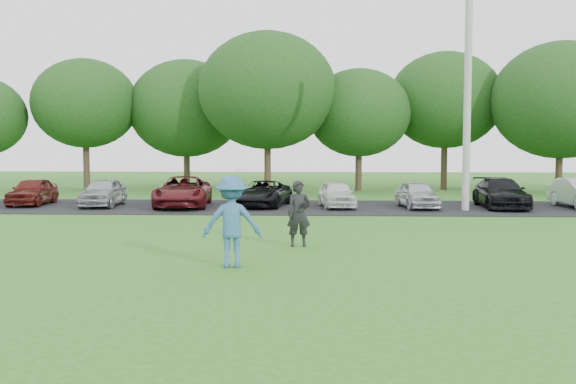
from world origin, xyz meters
The scene contains 7 objects.
ground centered at (0.00, 0.00, 0.00)m, with size 100.00×100.00×0.00m, color #2A6A1E.
parking_lot centered at (0.00, 13.00, 0.01)m, with size 32.00×6.50×0.03m, color black.
utility_pole centered at (6.43, 11.86, 4.73)m, with size 0.28×0.28×9.46m, color #ABABA6.
frisbee_player centered at (-0.97, -0.05, 0.94)m, with size 1.27×0.80×2.03m.
camera_bystander centered at (0.31, 2.75, 0.82)m, with size 0.65×0.48×1.63m.
parked_cars centered at (-0.76, 12.93, 0.61)m, with size 30.95×4.97×1.24m.
tree_row centered at (1.51, 22.76, 4.91)m, with size 42.39×9.85×8.64m.
Camera 1 is at (0.81, -13.02, 2.47)m, focal length 40.00 mm.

